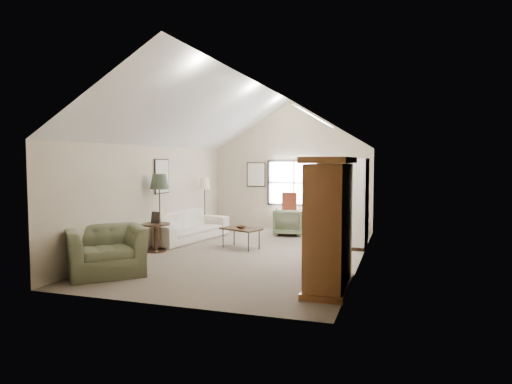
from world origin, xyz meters
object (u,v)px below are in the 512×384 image
(coffee_table, at_px, (241,238))
(side_table, at_px, (156,237))
(armoire, at_px, (329,224))
(armchair_near, at_px, (105,251))
(sofa, at_px, (186,226))
(side_chair, at_px, (288,212))
(armchair_far, at_px, (288,222))

(coffee_table, distance_m, side_table, 2.04)
(armoire, relative_size, coffee_table, 2.27)
(side_table, bearing_deg, armchair_near, -84.86)
(coffee_table, bearing_deg, sofa, 161.24)
(armoire, height_order, side_chair, armoire)
(sofa, relative_size, side_table, 3.99)
(side_chair, bearing_deg, armoire, -70.78)
(side_chair, bearing_deg, coffee_table, -100.87)
(sofa, relative_size, armchair_far, 3.18)
(armchair_near, distance_m, armchair_far, 5.89)
(sofa, xyz_separation_m, side_chair, (2.26, 2.20, 0.20))
(armchair_far, distance_m, side_table, 4.06)
(coffee_table, relative_size, side_chair, 0.82)
(armchair_near, distance_m, side_chair, 6.35)
(armchair_near, distance_m, side_table, 2.21)
(coffee_table, height_order, side_table, side_table)
(armoire, relative_size, side_chair, 1.86)
(side_table, xyz_separation_m, side_chair, (2.26, 3.80, 0.26))
(armoire, height_order, armchair_near, armoire)
(armoire, relative_size, side_table, 3.29)
(armchair_far, distance_m, side_chair, 0.60)
(armchair_near, height_order, coffee_table, armchair_near)
(armchair_near, height_order, armchair_far, armchair_near)
(side_table, bearing_deg, coffee_table, 29.24)
(armchair_near, xyz_separation_m, side_chair, (2.06, 6.00, 0.14))
(coffee_table, bearing_deg, side_chair, 80.28)
(armoire, height_order, coffee_table, armoire)
(armoire, relative_size, armchair_far, 2.62)
(armchair_far, xyz_separation_m, coffee_table, (-0.63, -2.27, -0.13))
(sofa, distance_m, side_table, 1.60)
(armchair_near, bearing_deg, side_chair, 26.58)
(armoire, height_order, side_table, armoire)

